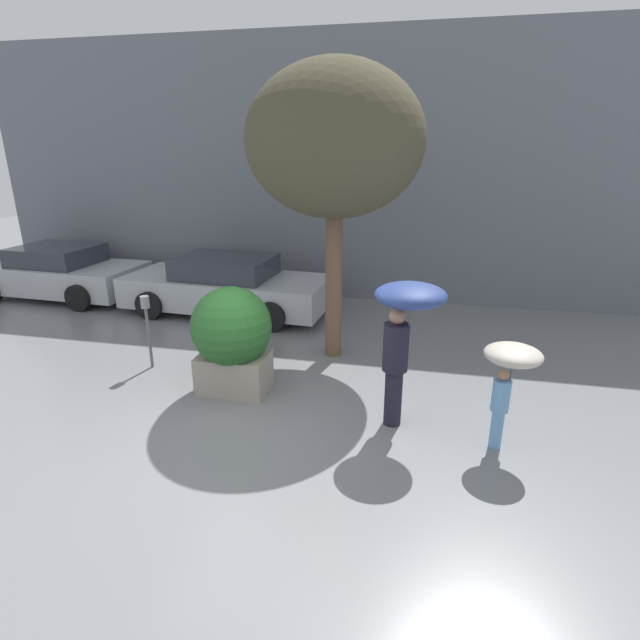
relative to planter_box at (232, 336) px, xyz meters
name	(u,v)px	position (x,y,z in m)	size (l,w,h in m)	color
ground_plane	(256,431)	(0.69, -1.05, -0.90)	(40.00, 40.00, 0.00)	slate
building_facade	(342,172)	(0.69, 5.45, 2.10)	(18.00, 0.30, 6.00)	slate
planter_box	(232,336)	(0.00, 0.00, 0.00)	(1.20, 1.20, 1.64)	#9E9384
person_adult	(405,320)	(2.54, -0.48, 0.61)	(0.89, 0.89, 1.97)	#1E1E2D
person_child	(510,368)	(3.80, -0.73, 0.18)	(0.68, 0.68, 1.35)	#669ED1
parked_car_near	(227,286)	(-1.59, 3.64, -0.30)	(4.63, 2.24, 1.26)	#B7BCC1
parked_car_far	(60,273)	(-6.14, 3.97, -0.30)	(4.17, 2.19, 1.26)	#B7BCC1
street_tree	(335,142)	(1.21, 1.71, 2.72)	(2.85, 2.85, 4.85)	brown
parking_meter	(147,317)	(-1.70, 0.52, 0.01)	(0.14, 0.14, 1.26)	#595B60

